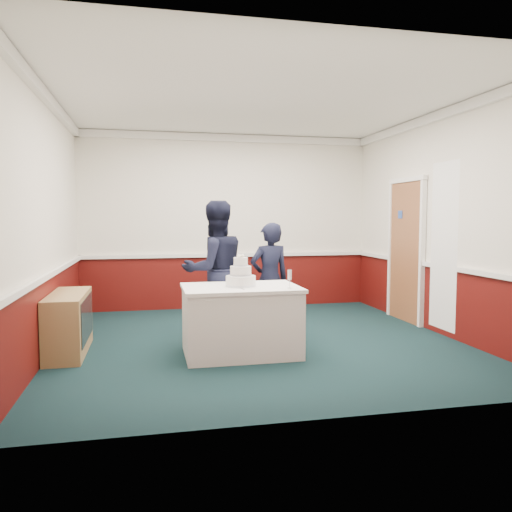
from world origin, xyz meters
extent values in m
plane|color=black|center=(0.00, 0.00, 0.00)|extent=(5.00, 5.00, 0.00)
cube|color=silver|center=(0.00, 2.48, 1.50)|extent=(5.00, 0.05, 3.00)
cube|color=silver|center=(-2.48, 0.00, 1.50)|extent=(0.05, 5.00, 3.00)
cube|color=silver|center=(2.48, 0.00, 1.50)|extent=(0.05, 5.00, 3.00)
cube|color=white|center=(0.00, 0.00, 2.98)|extent=(5.00, 5.00, 0.05)
cube|color=#4D0C0A|center=(0.00, 2.48, 0.45)|extent=(5.00, 0.02, 0.90)
cube|color=white|center=(0.00, 2.47, 0.92)|extent=(4.98, 0.05, 0.06)
cube|color=white|center=(0.00, 2.46, 2.93)|extent=(5.00, 0.08, 0.12)
cube|color=#935A34|center=(2.46, 0.80, 1.05)|extent=(0.05, 0.90, 2.10)
cube|color=#234799|center=(2.44, 0.95, 1.62)|extent=(0.01, 0.12, 0.12)
cube|color=white|center=(2.42, -0.25, 1.20)|extent=(0.02, 0.60, 2.20)
cube|color=tan|center=(-2.28, -0.07, 0.35)|extent=(0.40, 1.20, 0.70)
cube|color=black|center=(-2.07, -0.07, 0.40)|extent=(0.01, 1.00, 0.50)
cube|color=white|center=(-0.33, -0.53, 0.38)|extent=(1.28, 0.88, 0.76)
cube|color=white|center=(-0.33, -0.53, 0.77)|extent=(1.32, 0.92, 0.04)
cylinder|color=white|center=(-0.33, -0.53, 0.85)|extent=(0.34, 0.34, 0.12)
cylinder|color=silver|center=(-0.33, -0.53, 0.80)|extent=(0.35, 0.35, 0.03)
cylinder|color=white|center=(-0.33, -0.53, 0.97)|extent=(0.24, 0.24, 0.11)
cylinder|color=silver|center=(-0.33, -0.53, 0.92)|extent=(0.25, 0.25, 0.02)
cylinder|color=white|center=(-0.33, -0.53, 1.07)|extent=(0.16, 0.16, 0.10)
cylinder|color=silver|center=(-0.33, -0.53, 1.03)|extent=(0.17, 0.17, 0.02)
sphere|color=#EDE5C9|center=(-0.33, -0.53, 1.14)|extent=(0.03, 0.03, 0.03)
sphere|color=#EDE5C9|center=(-0.31, -0.51, 1.14)|extent=(0.03, 0.03, 0.03)
sphere|color=#EDE5C9|center=(-0.35, -0.50, 1.14)|extent=(0.03, 0.03, 0.03)
sphere|color=#EDE5C9|center=(-0.32, -0.55, 1.14)|extent=(0.03, 0.03, 0.03)
sphere|color=#EDE5C9|center=(-0.36, -0.54, 1.14)|extent=(0.03, 0.03, 0.03)
cube|color=silver|center=(-0.36, -0.73, 0.79)|extent=(0.04, 0.22, 0.00)
cylinder|color=silver|center=(0.17, -0.81, 0.79)|extent=(0.05, 0.05, 0.01)
cylinder|color=silver|center=(0.17, -0.81, 0.84)|extent=(0.01, 0.01, 0.09)
cylinder|color=silver|center=(0.17, -0.81, 0.94)|extent=(0.04, 0.04, 0.11)
imported|color=black|center=(-0.53, 0.24, 0.89)|extent=(1.02, 0.89, 1.79)
imported|color=black|center=(0.21, 0.31, 0.75)|extent=(0.61, 0.46, 1.51)
camera|label=1|loc=(-1.36, -6.09, 1.58)|focal=35.00mm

